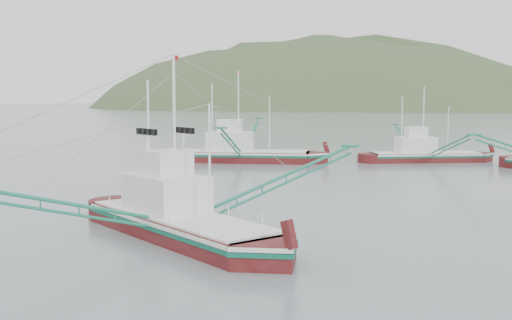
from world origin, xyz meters
The scene contains 5 objects.
ground centered at (0.00, 0.00, 0.00)m, with size 1200.00×1200.00×0.00m, color slate.
main_boat centered at (1.08, -2.94, 1.99)m, with size 14.19×24.12×10.08m.
bg_boat_far centered at (-0.85, 41.98, 1.93)m, with size 17.38×19.40×9.01m.
bg_boat_left centered at (-17.84, 30.56, 2.22)m, with size 15.53×25.27×10.84m.
headland_left centered at (-180.00, 360.00, 0.00)m, with size 448.00×308.00×210.00m, color #394E28.
Camera 1 is at (22.10, -27.97, 7.17)m, focal length 45.00 mm.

